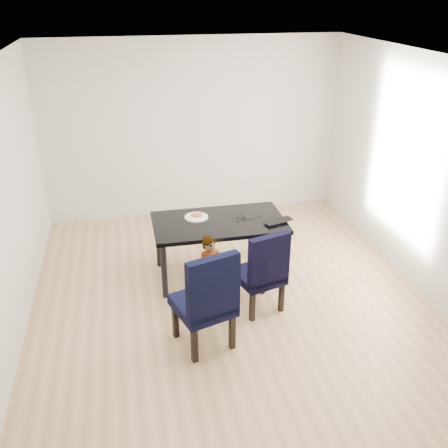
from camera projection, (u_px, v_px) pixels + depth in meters
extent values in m
cube|color=tan|center=(227.00, 296.00, 5.92)|extent=(4.50, 5.00, 0.01)
cube|color=white|center=(228.00, 58.00, 4.75)|extent=(4.50, 5.00, 0.01)
cube|color=silver|center=(193.00, 130.00, 7.55)|extent=(4.50, 0.01, 2.70)
cube|color=white|center=(312.00, 335.00, 3.13)|extent=(4.50, 0.01, 2.70)
cube|color=silver|center=(5.00, 207.00, 4.92)|extent=(0.01, 5.00, 2.70)
cube|color=white|center=(419.00, 175.00, 5.75)|extent=(0.01, 5.00, 2.70)
cube|color=black|center=(219.00, 248.00, 6.20)|extent=(1.60, 0.90, 0.75)
cube|color=black|center=(203.00, 297.00, 4.92)|extent=(0.67, 0.69, 1.11)
cube|color=black|center=(258.00, 269.00, 5.51)|extent=(0.60, 0.61, 1.00)
imported|color=#FF5315|center=(211.00, 272.00, 5.56)|extent=(0.38, 0.32, 0.88)
cylinder|color=white|center=(196.00, 217.00, 6.12)|extent=(0.30, 0.30, 0.02)
ellipsoid|color=#CA7348|center=(197.00, 214.00, 6.10)|extent=(0.18, 0.12, 0.07)
imported|color=black|center=(276.00, 220.00, 6.04)|extent=(0.41, 0.32, 0.03)
torus|color=black|center=(242.00, 220.00, 6.05)|extent=(0.18, 0.18, 0.01)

